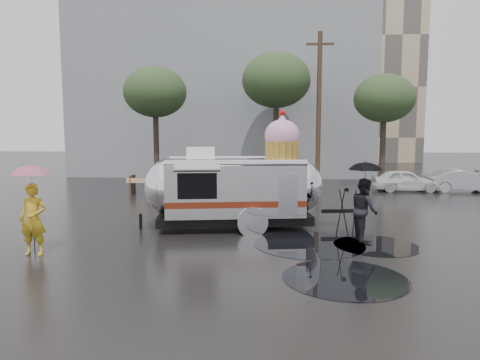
# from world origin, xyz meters

# --- Properties ---
(ground) EXTENTS (120.00, 120.00, 0.00)m
(ground) POSITION_xyz_m (0.00, 0.00, 0.00)
(ground) COLOR black
(ground) RESTS_ON ground
(puddles) EXTENTS (5.49, 8.06, 0.01)m
(puddles) POSITION_xyz_m (1.10, 0.00, 0.01)
(puddles) COLOR black
(puddles) RESTS_ON ground
(grey_building) EXTENTS (22.00, 12.00, 13.00)m
(grey_building) POSITION_xyz_m (-4.00, 24.00, 6.50)
(grey_building) COLOR slate
(grey_building) RESTS_ON ground
(utility_pole) EXTENTS (1.60, 0.28, 9.00)m
(utility_pole) POSITION_xyz_m (2.50, 14.00, 4.62)
(utility_pole) COLOR #473323
(utility_pole) RESTS_ON ground
(tree_left) EXTENTS (3.64, 3.64, 6.95)m
(tree_left) POSITION_xyz_m (-7.00, 13.00, 5.48)
(tree_left) COLOR #382D26
(tree_left) RESTS_ON ground
(tree_mid) EXTENTS (4.20, 4.20, 8.03)m
(tree_mid) POSITION_xyz_m (0.00, 15.00, 6.34)
(tree_mid) COLOR #382D26
(tree_mid) RESTS_ON ground
(tree_right) EXTENTS (3.36, 3.36, 6.42)m
(tree_right) POSITION_xyz_m (6.00, 13.00, 5.06)
(tree_right) COLOR #382D26
(tree_right) RESTS_ON ground
(barricade_row) EXTENTS (4.30, 0.80, 1.00)m
(barricade_row) POSITION_xyz_m (-5.55, 9.96, 0.52)
(barricade_row) COLOR #473323
(barricade_row) RESTS_ON ground
(airstream_trailer) EXTENTS (7.41, 3.51, 4.03)m
(airstream_trailer) POSITION_xyz_m (-1.46, 2.48, 1.41)
(airstream_trailer) COLOR silver
(airstream_trailer) RESTS_ON ground
(person_left) EXTENTS (0.71, 0.50, 1.88)m
(person_left) POSITION_xyz_m (-6.51, -1.15, 0.94)
(person_left) COLOR gold
(person_left) RESTS_ON ground
(umbrella_pink) EXTENTS (1.22, 1.22, 2.38)m
(umbrella_pink) POSITION_xyz_m (-6.51, -1.15, 1.97)
(umbrella_pink) COLOR pink
(umbrella_pink) RESTS_ON ground
(person_right) EXTENTS (0.61, 0.95, 1.86)m
(person_right) POSITION_xyz_m (2.42, 0.95, 0.93)
(person_right) COLOR black
(person_right) RESTS_ON ground
(umbrella_black) EXTENTS (1.20, 1.20, 2.37)m
(umbrella_black) POSITION_xyz_m (2.42, 0.95, 1.96)
(umbrella_black) COLOR black
(umbrella_black) RESTS_ON ground
(tripod) EXTENTS (0.61, 0.57, 1.50)m
(tripod) POSITION_xyz_m (2.00, 1.54, 0.88)
(tripod) COLOR black
(tripod) RESTS_ON ground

